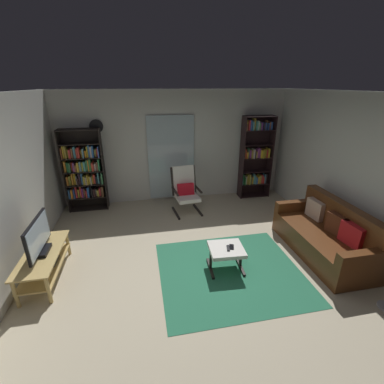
{
  "coord_description": "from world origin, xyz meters",
  "views": [
    {
      "loc": [
        -0.83,
        -3.34,
        2.71
      ],
      "look_at": [
        0.05,
        1.12,
        0.85
      ],
      "focal_mm": 24.84,
      "sensor_mm": 36.0,
      "label": 1
    }
  ],
  "objects_px": {
    "television": "(38,238)",
    "bookshelf_near_sofa": "(255,156)",
    "leather_sofa": "(326,236)",
    "tv_remote": "(228,248)",
    "lounge_armchair": "(185,189)",
    "ottoman": "(226,251)",
    "cell_phone": "(231,247)",
    "tv_stand": "(44,260)",
    "wall_clock": "(96,126)",
    "bookshelf_near_tv": "(84,171)"
  },
  "relations": [
    {
      "from": "tv_stand",
      "to": "bookshelf_near_sofa",
      "type": "xyz_separation_m",
      "value": [
        4.29,
        2.37,
        0.77
      ]
    },
    {
      "from": "television",
      "to": "bookshelf_near_tv",
      "type": "height_order",
      "value": "bookshelf_near_tv"
    },
    {
      "from": "cell_phone",
      "to": "tv_stand",
      "type": "bearing_deg",
      "value": -168.44
    },
    {
      "from": "tv_stand",
      "to": "ottoman",
      "type": "distance_m",
      "value": 2.71
    },
    {
      "from": "lounge_armchair",
      "to": "wall_clock",
      "type": "xyz_separation_m",
      "value": [
        -1.82,
        0.73,
        1.32
      ]
    },
    {
      "from": "television",
      "to": "lounge_armchair",
      "type": "bearing_deg",
      "value": 37.17
    },
    {
      "from": "lounge_armchair",
      "to": "television",
      "type": "bearing_deg",
      "value": -142.83
    },
    {
      "from": "tv_stand",
      "to": "bookshelf_near_tv",
      "type": "bearing_deg",
      "value": 83.92
    },
    {
      "from": "television",
      "to": "ottoman",
      "type": "distance_m",
      "value": 2.73
    },
    {
      "from": "tv_stand",
      "to": "leather_sofa",
      "type": "xyz_separation_m",
      "value": [
        4.48,
        -0.25,
        0.03
      ]
    },
    {
      "from": "bookshelf_near_tv",
      "to": "television",
      "type": "bearing_deg",
      "value": -96.0
    },
    {
      "from": "leather_sofa",
      "to": "lounge_armchair",
      "type": "height_order",
      "value": "lounge_armchair"
    },
    {
      "from": "tv_stand",
      "to": "wall_clock",
      "type": "bearing_deg",
      "value": 76.66
    },
    {
      "from": "lounge_armchair",
      "to": "ottoman",
      "type": "bearing_deg",
      "value": -83.2
    },
    {
      "from": "tv_remote",
      "to": "cell_phone",
      "type": "relative_size",
      "value": 1.03
    },
    {
      "from": "lounge_armchair",
      "to": "ottoman",
      "type": "xyz_separation_m",
      "value": [
        0.26,
        -2.17,
        -0.22
      ]
    },
    {
      "from": "bookshelf_near_tv",
      "to": "leather_sofa",
      "type": "bearing_deg",
      "value": -31.88
    },
    {
      "from": "wall_clock",
      "to": "cell_phone",
      "type": "bearing_deg",
      "value": -53.34
    },
    {
      "from": "bookshelf_near_tv",
      "to": "bookshelf_near_sofa",
      "type": "xyz_separation_m",
      "value": [
        4.04,
        -0.01,
        0.15
      ]
    },
    {
      "from": "cell_phone",
      "to": "bookshelf_near_tv",
      "type": "bearing_deg",
      "value": 151.33
    },
    {
      "from": "tv_stand",
      "to": "leather_sofa",
      "type": "relative_size",
      "value": 0.65
    },
    {
      "from": "tv_remote",
      "to": "television",
      "type": "bearing_deg",
      "value": -174.34
    },
    {
      "from": "ottoman",
      "to": "tv_remote",
      "type": "bearing_deg",
      "value": -61.75
    },
    {
      "from": "television",
      "to": "wall_clock",
      "type": "relative_size",
      "value": 2.9
    },
    {
      "from": "television",
      "to": "leather_sofa",
      "type": "xyz_separation_m",
      "value": [
        4.48,
        -0.24,
        -0.36
      ]
    },
    {
      "from": "leather_sofa",
      "to": "tv_remote",
      "type": "relative_size",
      "value": 12.84
    },
    {
      "from": "lounge_armchair",
      "to": "tv_remote",
      "type": "xyz_separation_m",
      "value": [
        0.27,
        -2.2,
        -0.14
      ]
    },
    {
      "from": "tv_stand",
      "to": "television",
      "type": "xyz_separation_m",
      "value": [
        0.0,
        -0.01,
        0.39
      ]
    },
    {
      "from": "lounge_armchair",
      "to": "tv_remote",
      "type": "relative_size",
      "value": 7.1
    },
    {
      "from": "wall_clock",
      "to": "ottoman",
      "type": "bearing_deg",
      "value": -54.32
    },
    {
      "from": "cell_phone",
      "to": "wall_clock",
      "type": "distance_m",
      "value": 3.91
    },
    {
      "from": "lounge_armchair",
      "to": "ottoman",
      "type": "relative_size",
      "value": 1.86
    },
    {
      "from": "tv_stand",
      "to": "lounge_armchair",
      "type": "bearing_deg",
      "value": 36.98
    },
    {
      "from": "tv_remote",
      "to": "wall_clock",
      "type": "xyz_separation_m",
      "value": [
        -2.1,
        2.93,
        1.46
      ]
    },
    {
      "from": "bookshelf_near_tv",
      "to": "wall_clock",
      "type": "xyz_separation_m",
      "value": [
        0.36,
        0.19,
        0.94
      ]
    },
    {
      "from": "bookshelf_near_sofa",
      "to": "tv_stand",
      "type": "bearing_deg",
      "value": -151.03
    },
    {
      "from": "bookshelf_near_sofa",
      "to": "tv_remote",
      "type": "height_order",
      "value": "bookshelf_near_sofa"
    },
    {
      "from": "ottoman",
      "to": "cell_phone",
      "type": "height_order",
      "value": "cell_phone"
    },
    {
      "from": "ottoman",
      "to": "tv_remote",
      "type": "relative_size",
      "value": 3.82
    },
    {
      "from": "leather_sofa",
      "to": "ottoman",
      "type": "distance_m",
      "value": 1.79
    },
    {
      "from": "television",
      "to": "cell_phone",
      "type": "distance_m",
      "value": 2.8
    },
    {
      "from": "cell_phone",
      "to": "wall_clock",
      "type": "xyz_separation_m",
      "value": [
        -2.16,
        2.91,
        1.46
      ]
    },
    {
      "from": "lounge_armchair",
      "to": "cell_phone",
      "type": "bearing_deg",
      "value": -81.17
    },
    {
      "from": "tv_remote",
      "to": "wall_clock",
      "type": "distance_m",
      "value": 3.89
    },
    {
      "from": "leather_sofa",
      "to": "tv_remote",
      "type": "distance_m",
      "value": 1.77
    },
    {
      "from": "tv_stand",
      "to": "bookshelf_near_sofa",
      "type": "height_order",
      "value": "bookshelf_near_sofa"
    },
    {
      "from": "television",
      "to": "bookshelf_near_sofa",
      "type": "bearing_deg",
      "value": 29.1
    },
    {
      "from": "lounge_armchair",
      "to": "cell_phone",
      "type": "distance_m",
      "value": 2.2
    },
    {
      "from": "tv_stand",
      "to": "leather_sofa",
      "type": "height_order",
      "value": "leather_sofa"
    },
    {
      "from": "bookshelf_near_sofa",
      "to": "television",
      "type": "bearing_deg",
      "value": -150.9
    }
  ]
}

